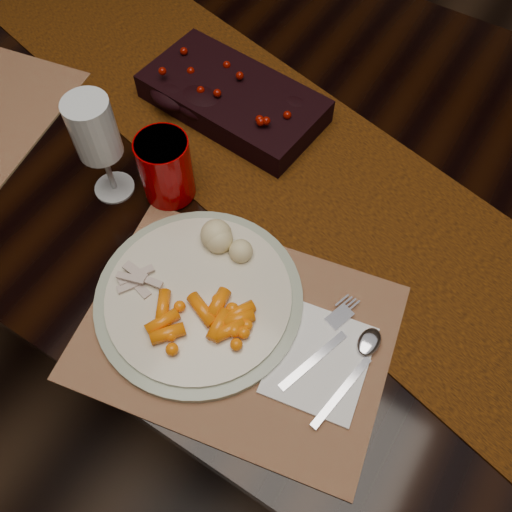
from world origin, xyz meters
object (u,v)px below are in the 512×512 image
Objects in this scene: baby_carrots at (197,318)px; red_cup at (166,168)px; dining_table at (310,272)px; turkey_shreds at (137,284)px; placemat_main at (237,332)px; dinner_plate at (199,298)px; centerpiece at (233,95)px; napkin at (320,360)px; wine_glass at (101,150)px; mashed_potatoes at (227,242)px.

red_cup reaches higher than baby_carrots.
dining_table is at bearing 87.58° from baby_carrots.
turkey_shreds is at bearing -67.03° from red_cup.
dinner_plate is at bearing 160.02° from placemat_main.
red_cup is (0.02, -0.21, 0.03)m from centerpiece.
baby_carrots is at bearing -175.24° from napkin.
dining_table is 0.59m from wine_glass.
napkin is (0.19, 0.01, -0.01)m from dinner_plate.
centerpiece is 0.43m from placemat_main.
mashed_potatoes is at bearing -58.06° from centerpiece.
napkin is (0.12, 0.02, 0.00)m from placemat_main.
dining_table is at bearing 83.51° from dinner_plate.
turkey_shreds is 0.40× the size of wine_glass.
napkin is 0.78× the size of wine_glass.
red_cup is (-0.15, 0.05, 0.02)m from mashed_potatoes.
napkin is 0.37m from red_cup.
centerpiece is at bearing 127.00° from napkin.
centerpiece is (-0.20, 0.02, 0.41)m from dining_table.
dining_table is 0.51m from dinner_plate.
dining_table is 24.27× the size of turkey_shreds.
baby_carrots is at bearing -168.45° from placemat_main.
placemat_main is 0.13m from mashed_potatoes.
mashed_potatoes reaches higher than dining_table.
napkin is at bearing 9.90° from turkey_shreds.
napkin is at bearing -10.80° from wine_glass.
mashed_potatoes is 0.21m from napkin.
turkey_shreds is 0.66× the size of red_cup.
dinner_plate reaches higher than placemat_main.
napkin is at bearing -42.83° from centerpiece.
napkin is 0.44m from wine_glass.
centerpiece reaches higher than napkin.
baby_carrots is at bearing -44.00° from red_cup.
napkin is (0.36, -0.33, -0.03)m from centerpiece.
red_cup is (-0.19, -0.19, 0.44)m from dining_table.
baby_carrots is 0.18m from napkin.
wine_glass is at bearing 150.00° from placemat_main.
dining_table is at bearing 44.76° from red_cup.
baby_carrots reaches higher than napkin.
wine_glass is (-0.31, 0.10, 0.09)m from placemat_main.
red_cup is at bearing 149.97° from napkin.
dinner_plate is at bearing -21.71° from wine_glass.
centerpiece is at bearing 94.28° from red_cup.
baby_carrots is 0.65× the size of wine_glass.
baby_carrots is at bearing -55.96° from dinner_plate.
napkin is (0.17, 0.04, -0.02)m from baby_carrots.
wine_glass reaches higher than napkin.
wine_glass is (-0.23, 0.09, 0.08)m from dinner_plate.
mashed_potatoes is (-0.03, 0.12, 0.01)m from baby_carrots.
baby_carrots is at bearing -26.11° from wine_glass.
baby_carrots is 0.10m from turkey_shreds.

